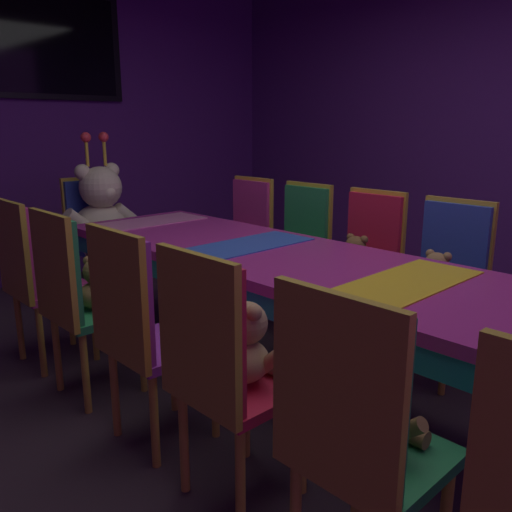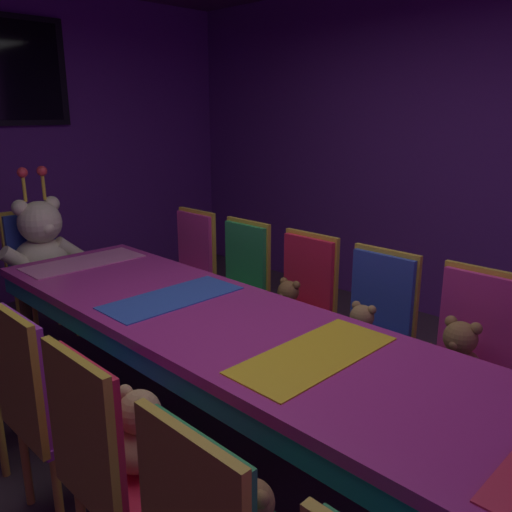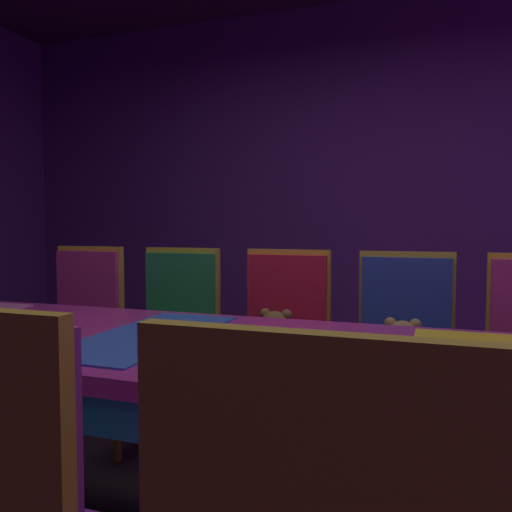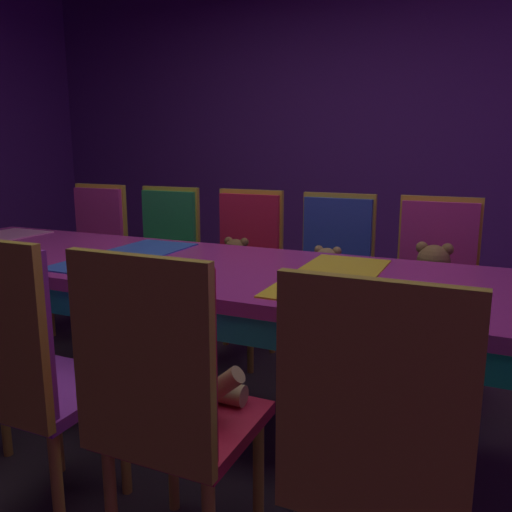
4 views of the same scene
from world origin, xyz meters
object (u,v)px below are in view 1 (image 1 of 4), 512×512
Objects in this scene: teddy_left_5 at (54,268)px; chair_right_2 at (448,269)px; teddy_right_3 at (354,260)px; chair_right_5 at (246,228)px; banquet_table at (316,278)px; throne_chair at (94,227)px; chair_left_1 at (351,424)px; teddy_left_2 at (247,347)px; teddy_left_4 at (98,287)px; wall_tv at (33,42)px; teddy_left_1 at (380,412)px; king_teddy_bear at (103,212)px; chair_left_5 at (29,268)px; chair_left_3 at (136,319)px; chair_right_4 at (301,239)px; chair_left_2 at (216,358)px; chair_right_3 at (368,252)px; teddy_right_2 at (435,279)px; chair_left_4 at (71,288)px.

chair_right_2 is at bearing -47.11° from teddy_left_5.
chair_right_5 is (0.13, 1.13, 0.02)m from teddy_right_3.
throne_chair is (0.00, 2.27, -0.06)m from banquet_table.
chair_left_1 reaches higher than teddy_left_2.
teddy_left_4 is 2.79m from wall_tv.
teddy_right_3 is (1.41, -0.57, -0.00)m from teddy_left_4.
king_teddy_bear is at bearing 76.50° from teddy_left_1.
chair_left_5 is 1.23m from throne_chair.
teddy_left_2 is at bearing 75.57° from chair_left_1.
chair_left_3 is 1.78m from chair_right_4.
teddy_left_1 is at bearing -130.11° from banquet_table.
chair_left_2 is 3.61× the size of teddy_left_5.
chair_right_3 is (1.70, 0.55, 0.00)m from chair_left_2.
teddy_right_2 is at bearing -78.53° from wall_tv.
teddy_right_2 is (1.39, 0.57, -0.00)m from teddy_left_1.
chair_right_3 and chair_right_5 have the same top height.
teddy_left_5 is 1.02m from king_teddy_bear.
chair_right_2 is at bearing 89.32° from chair_right_4.
teddy_left_5 is (0.14, 0.00, -0.03)m from chair_left_5.
teddy_left_5 is 1.64m from chair_right_4.
chair_right_4 is at bearing -97.98° from teddy_right_2.
wall_tv reaches higher than chair_left_3.
chair_right_3 is at bearing -106.59° from teddy_right_2.
teddy_left_1 is at bearing -12.79° from throne_chair.
teddy_right_2 is at bearing -21.34° from banquet_table.
teddy_left_1 is 0.99× the size of teddy_left_4.
chair_left_2 is 1.00× the size of throne_chair.
teddy_left_4 is 1.66m from chair_right_3.
chair_right_5 is at bearing -90.38° from chair_right_2.
chair_right_3 is at bearing -35.43° from teddy_left_5.
teddy_left_1 is 0.29× the size of chair_left_2.
king_teddy_bear reaches higher than teddy_left_5.
chair_right_4 is (1.54, 1.11, 0.00)m from teddy_left_2.
chair_right_3 is (1.69, 0.02, 0.00)m from chair_left_3.
chair_left_3 is at bearing -89.46° from chair_left_4.
chair_right_5 reaches higher than banquet_table.
chair_left_4 is at bearing -180.00° from teddy_left_4.
chair_left_5 is at bearing 90.02° from chair_left_2.
throne_chair reaches higher than teddy_left_4.
chair_right_3 is at bearing 90.74° from chair_right_4.
teddy_left_5 is 1.55m from chair_right_5.
teddy_left_1 is 1.69m from teddy_left_4.
throne_chair is (0.85, 0.89, 0.00)m from chair_left_5.
banquet_table is 3.51× the size of throne_chair.
teddy_right_2 is 0.18× the size of wall_tv.
teddy_left_2 is 1.23× the size of teddy_left_5.
chair_left_1 is at bearing 53.06° from chair_right_5.
banquet_table is 1.21m from chair_left_4.
teddy_left_5 is at bearing 0.77° from chair_right_5.
teddy_right_2 is at bearing 82.02° from chair_right_4.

